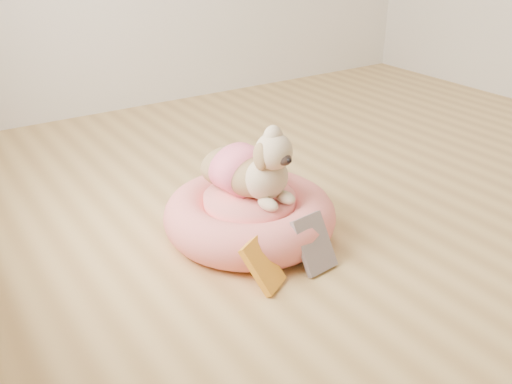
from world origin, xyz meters
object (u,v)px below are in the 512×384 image
dog (251,156)px  book_yellow (263,265)px  pet_bed (250,215)px  book_white (314,244)px

dog → book_yellow: size_ratio=2.33×
book_yellow → pet_bed: bearing=34.6°
dog → book_white: 0.45m
book_yellow → book_white: (0.24, -0.00, 0.01)m
book_yellow → book_white: book_white is taller
dog → book_white: dog is taller
pet_bed → book_white: book_white is taller
pet_bed → dog: bearing=24.4°
book_white → book_yellow: bearing=172.5°
pet_bed → book_white: (0.07, -0.36, 0.01)m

